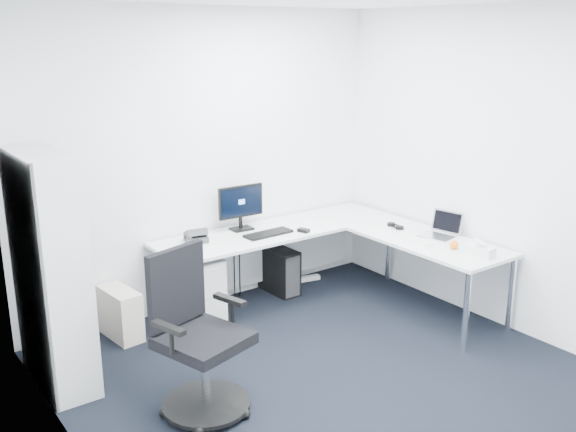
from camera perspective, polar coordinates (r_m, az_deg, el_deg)
ground at (r=4.72m, az=6.27°, el=-15.54°), size 4.20×4.20×0.00m
wall_back at (r=5.86m, az=-7.27°, el=4.85°), size 3.60×0.02×2.70m
wall_left at (r=3.29m, az=-17.00°, el=-4.40°), size 0.02×4.20×2.70m
wall_right at (r=5.54m, az=20.66°, el=3.33°), size 0.02×4.20×2.70m
l_desk at (r=5.85m, az=1.16°, el=-5.20°), size 2.42×1.35×0.71m
drawer_pedestal at (r=5.66m, az=-8.46°, el=-6.61°), size 0.40×0.50×0.61m
bookshelf at (r=4.82m, az=-20.37°, el=-4.61°), size 0.33×0.85×1.70m
task_chair at (r=4.30m, az=-7.49°, el=-10.50°), size 0.77×0.77×1.11m
black_pc_tower at (r=6.32m, az=-0.82°, el=-4.84°), size 0.22×0.47×0.45m
beige_pc_tower at (r=5.58m, az=-14.67°, el=-8.38°), size 0.25×0.46×0.42m
power_strip at (r=6.64m, az=1.28°, el=-5.65°), size 0.39×0.14×0.04m
monitor at (r=5.91m, az=-4.18°, el=0.78°), size 0.46×0.16×0.43m
black_keyboard at (r=5.81m, az=-1.76°, el=-1.58°), size 0.46×0.18×0.02m
mouse at (r=5.88m, az=1.39°, el=-1.29°), size 0.09×0.12×0.03m
desk_phone at (r=5.65m, az=-8.18°, el=-1.67°), size 0.21×0.21×0.12m
laptop at (r=5.85m, az=13.10°, el=-0.87°), size 0.36×0.35×0.22m
white_keyboard at (r=5.77m, az=11.30°, el=-2.06°), size 0.15×0.38×0.01m
headphones at (r=6.11m, az=9.53°, el=-0.79°), size 0.14×0.20×0.05m
orange_fruit at (r=5.59m, az=14.54°, el=-2.50°), size 0.07×0.07×0.07m
tissue_box at (r=5.47m, az=16.61°, el=-3.01°), size 0.16×0.26×0.08m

